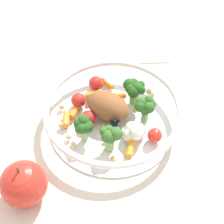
# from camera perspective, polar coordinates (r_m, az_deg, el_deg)

# --- Properties ---
(ground_plane) EXTENTS (2.40, 2.40, 0.00)m
(ground_plane) POSITION_cam_1_polar(r_m,az_deg,el_deg) (0.61, 1.00, -1.47)
(ground_plane) COLOR silver
(food_container) EXTENTS (0.25, 0.25, 0.06)m
(food_container) POSITION_cam_1_polar(r_m,az_deg,el_deg) (0.59, 0.13, 0.15)
(food_container) COLOR white
(food_container) RESTS_ON ground_plane
(loose_apple) EXTENTS (0.07, 0.07, 0.08)m
(loose_apple) POSITION_cam_1_polar(r_m,az_deg,el_deg) (0.52, -15.02, -11.90)
(loose_apple) COLOR red
(loose_apple) RESTS_ON ground_plane
(folded_napkin) EXTENTS (0.14, 0.16, 0.01)m
(folded_napkin) POSITION_cam_1_polar(r_m,az_deg,el_deg) (0.77, 5.62, 11.70)
(folded_napkin) COLOR silver
(folded_napkin) RESTS_ON ground_plane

